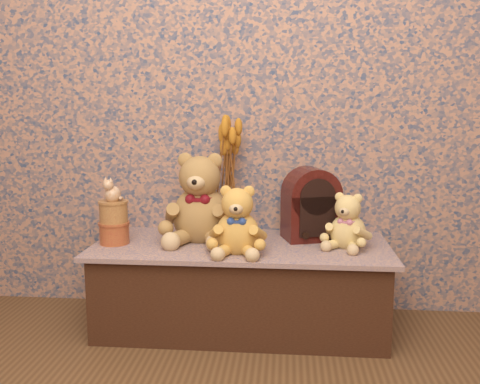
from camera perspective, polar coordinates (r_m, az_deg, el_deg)
The scene contains 10 objects.
display_shelf at distance 2.39m, azimuth 0.11°, elevation -10.13°, with size 1.30×0.56×0.39m, color #3B4079.
teddy_large at distance 2.36m, azimuth -4.27°, elevation -0.18°, with size 0.34×0.40×0.43m, color #A87D41, non-canonical shape.
teddy_medium at distance 2.17m, azimuth -0.27°, elevation -2.68°, with size 0.24×0.28×0.30m, color gold, non-canonical shape.
teddy_small at distance 2.29m, azimuth 11.66°, elevation -2.80°, with size 0.20×0.24×0.25m, color tan, non-canonical shape.
cathedral_radio at distance 2.40m, azimuth 7.71°, elevation -1.26°, with size 0.24×0.17×0.33m, color #360E09, non-canonical shape.
ceramic_vase at distance 2.47m, azimuth -1.48°, elevation -2.42°, with size 0.12×0.12×0.20m, color tan.
dried_stalks at distance 2.42m, azimuth -1.52°, elevation 5.02°, with size 0.23×0.23×0.44m, color #C3761F, non-canonical shape.
biscuit_tin_lower at distance 2.39m, azimuth -13.46°, elevation -4.36°, with size 0.13×0.13×0.09m, color #C37A39.
biscuit_tin_upper at distance 2.37m, azimuth -13.55°, elevation -2.14°, with size 0.12×0.12×0.10m, color #DBB460.
cat_figurine at distance 2.35m, azimuth -13.65°, elevation 0.34°, with size 0.08×0.09×0.11m, color silver, non-canonical shape.
Camera 1 is at (0.20, -1.01, 0.99)m, focal length 39.35 mm.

